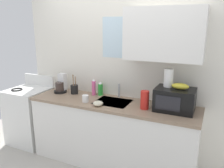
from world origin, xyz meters
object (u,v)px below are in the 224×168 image
object	(u,v)px
stove_range	(30,115)
small_bowl	(98,103)
dish_soap_bottle_green	(100,89)
cereal_canister	(145,100)
microwave	(175,100)
coffee_maker	(61,85)
banana_bunch	(180,86)
mug_white	(85,99)
utensil_crock	(74,89)
paper_towel_roll	(168,78)
dish_soap_bottle_pink	(94,87)

from	to	relation	value
stove_range	small_bowl	distance (m)	1.47
dish_soap_bottle_green	cereal_canister	bearing A→B (deg)	-19.66
microwave	dish_soap_bottle_green	world-z (taller)	microwave
microwave	coffee_maker	xyz separation A→B (m)	(-1.70, 0.06, -0.03)
coffee_maker	banana_bunch	bearing A→B (deg)	-1.91
dish_soap_bottle_green	mug_white	bearing A→B (deg)	-96.41
utensil_crock	banana_bunch	bearing A→B (deg)	-2.63
stove_range	banana_bunch	bearing A→B (deg)	1.14
paper_towel_roll	coffee_maker	world-z (taller)	paper_towel_roll
dish_soap_bottle_green	utensil_crock	xyz separation A→B (m)	(-0.39, -0.10, -0.02)
paper_towel_roll	utensil_crock	xyz separation A→B (m)	(-1.37, 0.02, -0.31)
utensil_crock	small_bowl	distance (m)	0.65
stove_range	banana_bunch	world-z (taller)	banana_bunch
dish_soap_bottle_pink	dish_soap_bottle_green	bearing A→B (deg)	16.02
mug_white	small_bowl	xyz separation A→B (m)	(0.22, -0.06, -0.02)
mug_white	small_bowl	bearing A→B (deg)	-15.26
dish_soap_bottle_green	dish_soap_bottle_pink	world-z (taller)	dish_soap_bottle_pink
microwave	coffee_maker	distance (m)	1.70
coffee_maker	dish_soap_bottle_pink	size ratio (longest dim) A/B	1.15
banana_bunch	paper_towel_roll	world-z (taller)	paper_towel_roll
cereal_canister	small_bowl	distance (m)	0.59
banana_bunch	paper_towel_roll	bearing A→B (deg)	161.57
dish_soap_bottle_green	utensil_crock	world-z (taller)	utensil_crock
banana_bunch	mug_white	xyz separation A→B (m)	(-1.17, -0.19, -0.26)
microwave	banana_bunch	bearing A→B (deg)	1.77
dish_soap_bottle_green	small_bowl	size ratio (longest dim) A/B	1.57
dish_soap_bottle_green	small_bowl	bearing A→B (deg)	-66.60
microwave	cereal_canister	xyz separation A→B (m)	(-0.34, -0.10, -0.02)
banana_bunch	small_bowl	xyz separation A→B (m)	(-0.95, -0.25, -0.27)
dish_soap_bottle_green	dish_soap_bottle_pink	xyz separation A→B (m)	(-0.09, -0.03, 0.02)
microwave	banana_bunch	xyz separation A→B (m)	(0.05, 0.00, 0.17)
cereal_canister	mug_white	distance (m)	0.79
paper_towel_roll	dish_soap_bottle_pink	bearing A→B (deg)	175.29
paper_towel_roll	dish_soap_bottle_green	bearing A→B (deg)	173.28
dish_soap_bottle_pink	cereal_canister	bearing A→B (deg)	-15.90
coffee_maker	cereal_canister	bearing A→B (deg)	-6.64
coffee_maker	mug_white	xyz separation A→B (m)	(0.58, -0.25, -0.06)
coffee_maker	cereal_canister	xyz separation A→B (m)	(1.36, -0.16, 0.01)
banana_bunch	utensil_crock	bearing A→B (deg)	177.37
utensil_crock	small_bowl	bearing A→B (deg)	-29.45
microwave	utensil_crock	size ratio (longest dim) A/B	1.57
cereal_canister	mug_white	bearing A→B (deg)	-173.46
coffee_maker	dish_soap_bottle_green	world-z (taller)	coffee_maker
dish_soap_bottle_green	utensil_crock	size ratio (longest dim) A/B	0.70
microwave	paper_towel_roll	size ratio (longest dim) A/B	2.09
small_bowl	microwave	bearing A→B (deg)	15.37
paper_towel_roll	dish_soap_bottle_green	size ratio (longest dim) A/B	1.08
dish_soap_bottle_pink	small_bowl	world-z (taller)	dish_soap_bottle_pink
dish_soap_bottle_pink	mug_white	bearing A→B (deg)	-80.62
banana_bunch	mug_white	distance (m)	1.22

